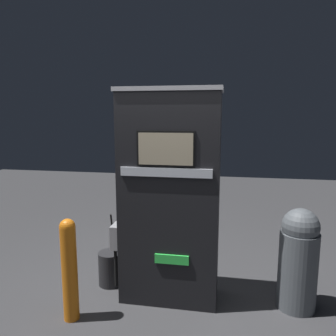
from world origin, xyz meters
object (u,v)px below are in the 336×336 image
at_px(gas_pump, 170,197).
at_px(safety_bollard, 69,267).
at_px(trash_bin, 298,258).
at_px(squeegee_bucket, 111,268).

relative_size(gas_pump, safety_bollard, 2.20).
height_order(safety_bollard, trash_bin, trash_bin).
distance_m(gas_pump, trash_bin, 1.36).
relative_size(gas_pump, squeegee_bucket, 2.57).
bearing_deg(squeegee_bucket, gas_pump, -10.28).
bearing_deg(gas_pump, trash_bin, 1.08).
bearing_deg(trash_bin, squeegee_bucket, 177.01).
xyz_separation_m(trash_bin, squeegee_bucket, (-1.93, 0.10, -0.32)).
distance_m(gas_pump, safety_bollard, 1.13).
bearing_deg(trash_bin, gas_pump, -178.92).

